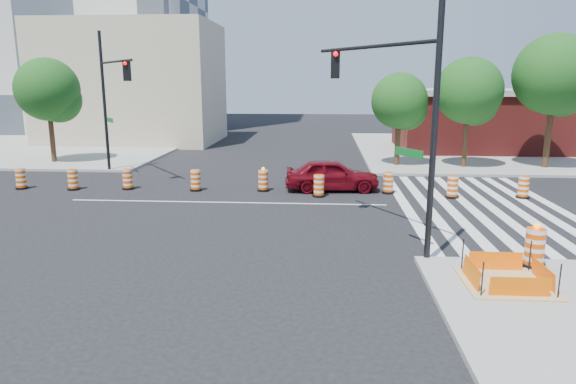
% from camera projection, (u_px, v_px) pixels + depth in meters
% --- Properties ---
extents(ground, '(120.00, 120.00, 0.00)m').
position_uv_depth(ground, '(226.00, 202.00, 22.65)').
color(ground, black).
rests_on(ground, ground).
extents(sidewalk_ne, '(22.00, 22.00, 0.15)m').
position_uv_depth(sidewalk_ne, '(505.00, 150.00, 38.96)').
color(sidewalk_ne, gray).
rests_on(sidewalk_ne, ground).
extents(sidewalk_nw, '(22.00, 22.00, 0.15)m').
position_uv_depth(sidewalk_nw, '(48.00, 146.00, 41.38)').
color(sidewalk_nw, gray).
rests_on(sidewalk_nw, ground).
extents(crosswalk_east, '(6.75, 13.50, 0.01)m').
position_uv_depth(crosswalk_east, '(480.00, 206.00, 21.91)').
color(crosswalk_east, silver).
rests_on(crosswalk_east, ground).
extents(lane_centerline, '(14.00, 0.12, 0.01)m').
position_uv_depth(lane_centerline, '(226.00, 202.00, 22.65)').
color(lane_centerline, silver).
rests_on(lane_centerline, ground).
extents(excavation_pit, '(2.20, 2.20, 0.90)m').
position_uv_depth(excavation_pit, '(506.00, 281.00, 13.22)').
color(excavation_pit, tan).
rests_on(excavation_pit, ground).
extents(brick_storefront, '(16.50, 8.50, 4.60)m').
position_uv_depth(brick_storefront, '(507.00, 120.00, 38.48)').
color(brick_storefront, maroon).
rests_on(brick_storefront, ground).
extents(beige_midrise, '(14.00, 10.00, 10.00)m').
position_uv_depth(beige_midrise, '(134.00, 83.00, 43.82)').
color(beige_midrise, '#BCB090').
rests_on(beige_midrise, ground).
extents(red_coupe, '(4.69, 2.20, 1.55)m').
position_uv_depth(red_coupe, '(332.00, 175.00, 24.97)').
color(red_coupe, '#620812').
rests_on(red_coupe, ground).
extents(signal_pole_se, '(3.35, 5.18, 7.99)m').
position_uv_depth(signal_pole_se, '(397.00, 93.00, 15.66)').
color(signal_pole_se, black).
rests_on(signal_pole_se, ground).
extents(signal_pole_nw, '(3.64, 4.83, 7.83)m').
position_uv_depth(signal_pole_nw, '(111.00, 89.00, 27.88)').
color(signal_pole_nw, black).
rests_on(signal_pole_nw, ground).
extents(pit_drum, '(0.66, 0.66, 1.30)m').
position_uv_depth(pit_drum, '(535.00, 249.00, 14.29)').
color(pit_drum, black).
rests_on(pit_drum, ground).
extents(tree_north_b, '(3.92, 3.92, 6.67)m').
position_uv_depth(tree_north_b, '(49.00, 93.00, 32.14)').
color(tree_north_b, '#382314').
rests_on(tree_north_b, ground).
extents(tree_north_c, '(3.43, 3.38, 5.74)m').
position_uv_depth(tree_north_c, '(400.00, 104.00, 31.05)').
color(tree_north_c, '#382314').
rests_on(tree_north_c, ground).
extents(tree_north_d, '(3.90, 3.90, 6.62)m').
position_uv_depth(tree_north_d, '(469.00, 95.00, 30.20)').
color(tree_north_d, '#382314').
rests_on(tree_north_d, ground).
extents(tree_north_e, '(4.68, 4.68, 7.95)m').
position_uv_depth(tree_north_e, '(555.00, 79.00, 29.84)').
color(tree_north_e, '#382314').
rests_on(tree_north_e, ground).
extents(median_drum_0, '(0.60, 0.60, 1.02)m').
position_uv_depth(median_drum_0, '(21.00, 179.00, 25.37)').
color(median_drum_0, black).
rests_on(median_drum_0, ground).
extents(median_drum_1, '(0.60, 0.60, 1.02)m').
position_uv_depth(median_drum_1, '(73.00, 180.00, 25.15)').
color(median_drum_1, black).
rests_on(median_drum_1, ground).
extents(median_drum_2, '(0.60, 0.60, 1.02)m').
position_uv_depth(median_drum_2, '(128.00, 180.00, 25.29)').
color(median_drum_2, black).
rests_on(median_drum_2, ground).
extents(median_drum_3, '(0.60, 0.60, 1.02)m').
position_uv_depth(median_drum_3, '(196.00, 181.00, 24.95)').
color(median_drum_3, black).
rests_on(median_drum_3, ground).
extents(median_drum_4, '(0.60, 0.60, 1.18)m').
position_uv_depth(median_drum_4, '(263.00, 181.00, 24.89)').
color(median_drum_4, black).
rests_on(median_drum_4, ground).
extents(median_drum_5, '(0.60, 0.60, 1.02)m').
position_uv_depth(median_drum_5, '(319.00, 186.00, 23.68)').
color(median_drum_5, black).
rests_on(median_drum_5, ground).
extents(median_drum_6, '(0.60, 0.60, 1.02)m').
position_uv_depth(median_drum_6, '(388.00, 183.00, 24.38)').
color(median_drum_6, black).
rests_on(median_drum_6, ground).
extents(median_drum_7, '(0.60, 0.60, 1.02)m').
position_uv_depth(median_drum_7, '(452.00, 188.00, 23.42)').
color(median_drum_7, black).
rests_on(median_drum_7, ground).
extents(median_drum_8, '(0.60, 0.60, 1.02)m').
position_uv_depth(median_drum_8, '(523.00, 188.00, 23.36)').
color(median_drum_8, black).
rests_on(median_drum_8, ground).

